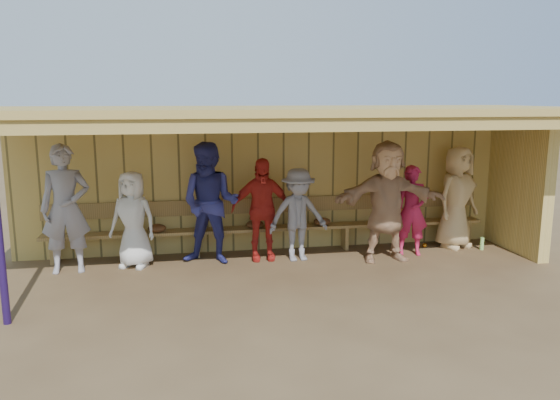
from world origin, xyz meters
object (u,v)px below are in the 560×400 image
object	(u,v)px
player_c	(210,204)
player_g	(412,210)
player_d	(261,209)
bench	(272,222)
player_a	(66,209)
player_b	(133,219)
player_h	(457,197)
player_e	(298,215)
player_f	(387,201)

from	to	relation	value
player_c	player_g	distance (m)	3.38
player_d	bench	size ratio (longest dim) A/B	0.22
player_a	player_c	world-z (taller)	player_a
player_g	player_b	bearing A→B (deg)	-166.59
player_d	player_h	size ratio (longest dim) A/B	0.93
player_b	bench	xyz separation A→B (m)	(2.29, 0.48, -0.24)
player_e	bench	bearing A→B (deg)	113.29
player_d	player_e	size ratio (longest dim) A/B	1.11
player_d	player_g	distance (m)	2.55
player_b	player_h	bearing A→B (deg)	23.52
player_c	bench	size ratio (longest dim) A/B	0.26
player_e	player_f	size ratio (longest dim) A/B	0.77
player_c	player_e	world-z (taller)	player_c
player_a	player_c	distance (m)	2.18
player_c	player_e	distance (m)	1.43
player_b	player_c	distance (m)	1.23
player_e	bench	size ratio (longest dim) A/B	0.20
player_a	player_e	distance (m)	3.59
player_b	player_e	world-z (taller)	player_b
player_a	bench	bearing A→B (deg)	5.15
player_h	player_g	bearing A→B (deg)	172.55
bench	player_c	bearing A→B (deg)	-155.63
player_d	player_f	distance (m)	2.04
player_f	bench	xyz separation A→B (m)	(-1.74, 0.84, -0.46)
player_b	player_d	world-z (taller)	player_d
player_g	player_h	bearing A→B (deg)	31.51
player_a	player_d	bearing A→B (deg)	-2.20
player_f	player_h	distance (m)	1.60
player_e	player_g	distance (m)	1.96
player_d	player_g	xyz separation A→B (m)	(2.55, -0.16, -0.08)
player_b	player_g	xyz separation A→B (m)	(4.58, -0.11, 0.00)
player_f	player_h	world-z (taller)	player_f
player_b	player_e	distance (m)	2.62
player_d	player_h	xyz separation A→B (m)	(3.51, 0.13, 0.06)
player_b	player_h	distance (m)	5.55
player_e	player_h	size ratio (longest dim) A/B	0.84
player_g	player_h	size ratio (longest dim) A/B	0.84
player_h	player_c	bearing A→B (deg)	158.30
player_e	player_a	bearing A→B (deg)	173.57
player_f	player_c	bearing A→B (deg)	173.79
player_a	player_d	distance (m)	3.01
player_a	player_e	size ratio (longest dim) A/B	1.30
player_g	player_a	bearing A→B (deg)	-165.37
player_c	player_d	bearing A→B (deg)	23.19
player_h	bench	bearing A→B (deg)	150.51
player_c	player_f	xyz separation A→B (m)	(2.83, -0.35, 0.01)
player_c	player_h	distance (m)	4.34
player_g	player_h	world-z (taller)	player_h
player_a	player_e	world-z (taller)	player_a
player_b	player_g	distance (m)	4.58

